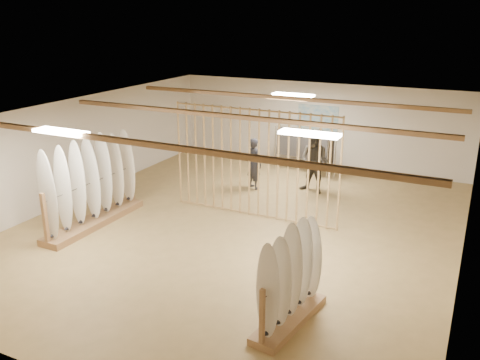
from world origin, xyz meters
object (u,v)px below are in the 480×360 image
at_px(clothing_rack_b, 316,149).
at_px(shopper_a, 254,160).
at_px(clothing_rack_a, 297,143).
at_px(shopper_b, 314,158).
at_px(rack_left, 92,196).
at_px(rack_right, 290,291).

distance_m(clothing_rack_b, shopper_a, 2.32).
bearing_deg(clothing_rack_b, clothing_rack_a, -175.90).
height_order(clothing_rack_b, shopper_b, shopper_b).
xyz_separation_m(rack_left, rack_right, (5.81, -1.83, -0.14)).
distance_m(rack_right, clothing_rack_b, 8.29).
bearing_deg(clothing_rack_b, rack_left, -96.83).
bearing_deg(rack_right, clothing_rack_b, 113.41).
xyz_separation_m(clothing_rack_b, shopper_b, (0.45, -1.53, 0.14)).
bearing_deg(clothing_rack_b, shopper_b, -49.89).
xyz_separation_m(rack_left, clothing_rack_a, (2.92, 6.43, 0.21)).
xyz_separation_m(rack_right, shopper_a, (-3.41, 6.06, 0.26)).
relative_size(rack_left, shopper_a, 1.79).
relative_size(rack_right, shopper_b, 0.92).
relative_size(rack_left, shopper_b, 1.50).
height_order(rack_left, shopper_a, rack_left).
bearing_deg(clothing_rack_a, rack_right, -69.58).
bearing_deg(rack_left, shopper_b, 48.85).
bearing_deg(shopper_b, rack_left, -119.84).
distance_m(rack_left, shopper_b, 6.20).
distance_m(rack_right, clothing_rack_a, 8.76).
bearing_deg(clothing_rack_a, shopper_b, -55.48).
bearing_deg(clothing_rack_a, clothing_rack_b, -18.64).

